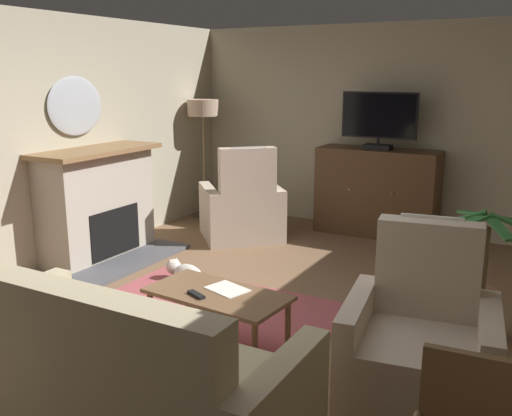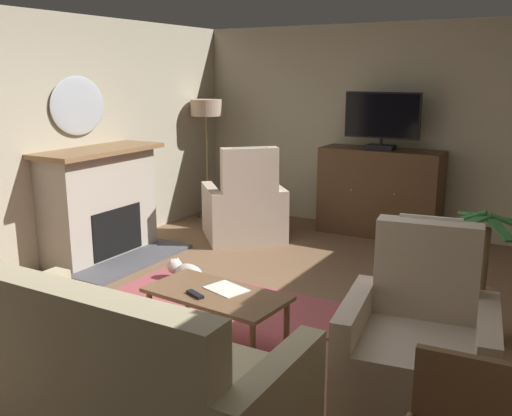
# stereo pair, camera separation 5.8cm
# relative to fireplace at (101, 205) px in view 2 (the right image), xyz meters

# --- Properties ---
(ground_plane) EXTENTS (5.63, 7.60, 0.04)m
(ground_plane) POSITION_rel_fireplace_xyz_m (2.24, -0.80, -0.61)
(ground_plane) COLOR brown
(wall_back) EXTENTS (5.63, 0.10, 2.63)m
(wall_back) POSITION_rel_fireplace_xyz_m (2.24, 2.75, 0.73)
(wall_back) COLOR #B2A88E
(wall_back) RESTS_ON ground_plane
(wall_left) EXTENTS (0.10, 7.60, 2.63)m
(wall_left) POSITION_rel_fireplace_xyz_m (-0.33, -0.80, 0.73)
(wall_left) COLOR #B2A88E
(wall_left) RESTS_ON ground_plane
(rug_central) EXTENTS (2.16, 1.83, 0.01)m
(rug_central) POSITION_rel_fireplace_xyz_m (1.92, -0.86, -0.58)
(rug_central) COLOR #9E474C
(rug_central) RESTS_ON ground_plane
(fireplace) EXTENTS (0.97, 1.52, 1.23)m
(fireplace) POSITION_rel_fireplace_xyz_m (0.00, 0.00, 0.00)
(fireplace) COLOR #4C4C51
(fireplace) RESTS_ON ground_plane
(wall_mirror_oval) EXTENTS (0.06, 0.77, 0.64)m
(wall_mirror_oval) POSITION_rel_fireplace_xyz_m (-0.25, 0.00, 1.08)
(wall_mirror_oval) COLOR #B2B7BF
(tv_cabinet) EXTENTS (1.50, 0.53, 1.10)m
(tv_cabinet) POSITION_rel_fireplace_xyz_m (2.40, 2.40, -0.06)
(tv_cabinet) COLOR #352315
(tv_cabinet) RESTS_ON ground_plane
(television) EXTENTS (0.93, 0.20, 0.70)m
(television) POSITION_rel_fireplace_xyz_m (2.40, 2.35, 0.88)
(television) COLOR black
(television) RESTS_ON tv_cabinet
(coffee_table) EXTENTS (1.09, 0.62, 0.45)m
(coffee_table) POSITION_rel_fireplace_xyz_m (2.34, -1.20, -0.19)
(coffee_table) COLOR brown
(coffee_table) RESTS_ON ground_plane
(tv_remote) EXTENTS (0.18, 0.11, 0.02)m
(tv_remote) POSITION_rel_fireplace_xyz_m (2.24, -1.34, -0.13)
(tv_remote) COLOR black
(tv_remote) RESTS_ON coffee_table
(folded_newspaper) EXTENTS (0.35, 0.30, 0.01)m
(folded_newspaper) POSITION_rel_fireplace_xyz_m (2.37, -1.12, -0.13)
(folded_newspaper) COLOR silver
(folded_newspaper) RESTS_ON coffee_table
(sofa_floral) EXTENTS (2.11, 0.91, 0.98)m
(sofa_floral) POSITION_rel_fireplace_xyz_m (2.40, -2.32, -0.26)
(sofa_floral) COLOR tan
(sofa_floral) RESTS_ON ground_plane
(armchair_by_fireplace) EXTENTS (1.05, 0.99, 1.10)m
(armchair_by_fireplace) POSITION_rel_fireplace_xyz_m (3.78, -1.06, -0.25)
(armchair_by_fireplace) COLOR #C6B29E
(armchair_by_fireplace) RESTS_ON ground_plane
(armchair_angled_to_table) EXTENTS (1.28, 1.28, 1.20)m
(armchair_angled_to_table) POSITION_rel_fireplace_xyz_m (1.02, 1.40, -0.23)
(armchair_angled_to_table) COLOR #C6B29E
(armchair_angled_to_table) RESTS_ON ground_plane
(potted_plant_on_hearth_side) EXTENTS (0.79, 0.89, 1.03)m
(potted_plant_on_hearth_side) POSITION_rel_fireplace_xyz_m (4.00, -0.07, -0.28)
(potted_plant_on_hearth_side) COLOR #99664C
(potted_plant_on_hearth_side) RESTS_ON ground_plane
(cat) EXTENTS (0.67, 0.30, 0.23)m
(cat) POSITION_rel_fireplace_xyz_m (1.33, -0.23, -0.48)
(cat) COLOR beige
(cat) RESTS_ON ground_plane
(floor_lamp) EXTENTS (0.43, 0.43, 1.66)m
(floor_lamp) POSITION_rel_fireplace_xyz_m (-0.03, 2.11, 0.81)
(floor_lamp) COLOR #4C4233
(floor_lamp) RESTS_ON ground_plane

